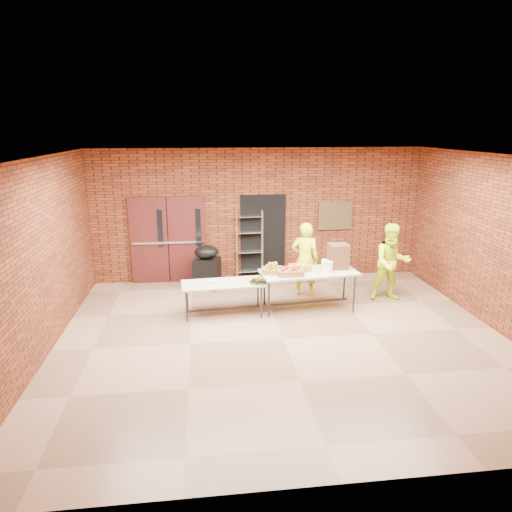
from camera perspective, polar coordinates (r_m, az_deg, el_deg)
The scene contains 19 objects.
room at distance 7.77m, azimuth 3.59°, elevation 0.41°, with size 8.08×7.08×3.28m.
double_doors at distance 11.14m, azimuth -10.90°, elevation 1.98°, with size 1.78×0.12×2.10m.
dark_doorway at distance 11.23m, azimuth 0.87°, elevation 2.36°, with size 1.10×0.06×2.10m, color black.
bronze_plaque at distance 11.50m, azimuth 9.85°, elevation 4.99°, with size 0.85×0.04×0.70m, color #47341C.
wire_rack at distance 11.10m, azimuth -0.81°, elevation 1.27°, with size 0.64×0.21×1.75m, color silver, non-canonical shape.
table_left at distance 9.13m, azimuth -4.11°, elevation -3.69°, with size 1.69×0.81×0.68m.
table_right at distance 9.44m, azimuth 6.62°, elevation -2.32°, with size 2.05×1.04×0.81m.
basket_bananas at distance 9.25m, azimuth 2.10°, elevation -1.79°, with size 0.42×0.32×0.13m.
basket_oranges at distance 9.46m, azimuth 5.47°, elevation -1.44°, with size 0.43×0.33×0.13m.
basket_apples at distance 9.15m, azimuth 4.26°, elevation -1.96°, with size 0.50×0.39×0.16m.
muffin_tray at distance 9.09m, azimuth 0.34°, elevation -3.07°, with size 0.38×0.38×0.09m.
napkin_box at distance 9.07m, azimuth -5.53°, elevation -3.26°, with size 0.18×0.12×0.06m, color white.
coffee_dispenser at distance 9.66m, azimuth 10.23°, elevation -0.03°, with size 0.39×0.35×0.52m, color #53301C.
cup_stack_front at distance 9.36m, azimuth 8.81°, elevation -1.30°, with size 0.09×0.09×0.26m, color white.
cup_stack_mid at distance 9.28m, azimuth 9.28°, elevation -1.47°, with size 0.09×0.09×0.26m, color white.
cup_stack_back at distance 9.44m, azimuth 8.42°, elevation -1.14°, with size 0.09×0.09×0.26m, color white.
covered_grill at distance 10.71m, azimuth -6.15°, elevation -1.35°, with size 0.68×0.62×1.04m.
volunteer_woman at distance 10.15m, azimuth 6.12°, elevation -0.44°, with size 0.61×0.40×1.67m, color #DBFB1B.
volunteer_man at distance 10.26m, azimuth 16.58°, elevation -0.77°, with size 0.83×0.64×1.70m, color #DBFB1B.
Camera 1 is at (-1.38, -7.37, 3.65)m, focal length 32.00 mm.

